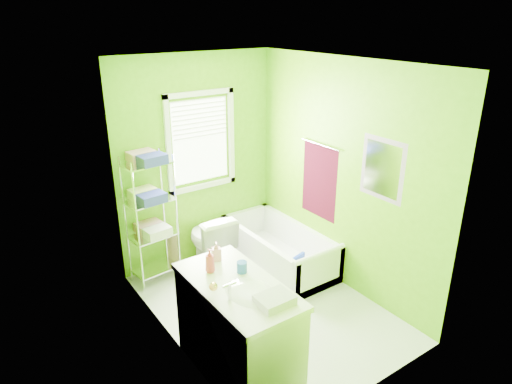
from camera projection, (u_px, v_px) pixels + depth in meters
ground at (265, 307)px, 5.00m from camera, size 2.90×2.90×0.00m
room_envelope at (266, 174)px, 4.43m from camera, size 2.14×2.94×2.62m
window at (201, 136)px, 5.52m from camera, size 0.92×0.05×1.22m
door at (231, 309)px, 3.32m from camera, size 0.09×0.80×2.00m
right_wall_decor at (343, 176)px, 5.05m from camera, size 0.04×1.48×1.17m
bathtub at (280, 253)px, 5.79m from camera, size 0.74×1.58×0.51m
toilet at (210, 241)px, 5.60m from camera, size 0.51×0.81×0.79m
vanity at (238, 326)px, 3.94m from camera, size 0.62×1.22×1.13m
wire_shelf_unit at (151, 205)px, 5.20m from camera, size 0.56×0.45×1.58m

